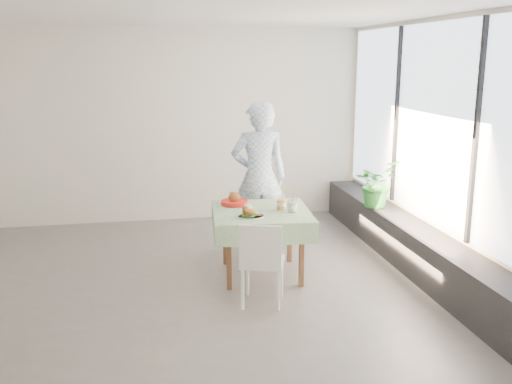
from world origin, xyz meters
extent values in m
plane|color=#5E5C59|center=(0.00, 0.00, 0.00)|extent=(6.00, 6.00, 0.00)
plane|color=white|center=(0.00, 0.00, 2.80)|extent=(6.00, 6.00, 0.00)
cube|color=silver|center=(0.00, 2.50, 1.40)|extent=(6.00, 0.02, 2.80)
cube|color=silver|center=(0.00, -2.50, 1.40)|extent=(6.00, 0.02, 2.80)
cube|color=silver|center=(3.00, 0.00, 1.40)|extent=(0.02, 5.00, 2.80)
cube|color=#D1E0F9|center=(2.97, 0.00, 1.65)|extent=(0.01, 4.80, 2.18)
cube|color=black|center=(2.80, 0.00, 0.25)|extent=(0.40, 4.80, 0.50)
cube|color=brown|center=(1.04, 0.03, 0.71)|extent=(0.97, 0.97, 0.04)
cube|color=white|center=(1.04, 0.03, 0.74)|extent=(1.12, 1.12, 0.01)
cube|color=white|center=(1.10, 0.73, 0.41)|extent=(0.43, 0.43, 0.04)
cube|color=white|center=(1.12, 0.91, 0.62)|extent=(0.39, 0.09, 0.38)
cube|color=white|center=(0.90, -0.71, 0.43)|extent=(0.51, 0.51, 0.04)
cube|color=white|center=(0.85, -0.88, 0.65)|extent=(0.39, 0.16, 0.40)
imported|color=#8CB1E1|center=(1.17, 0.84, 0.94)|extent=(0.71, 0.49, 1.88)
cylinder|color=white|center=(0.88, -0.21, 0.75)|extent=(0.27, 0.27, 0.02)
cylinder|color=#215214|center=(0.85, -0.21, 0.76)|extent=(0.15, 0.15, 0.02)
ellipsoid|color=#9D5B26|center=(0.85, -0.21, 0.81)|extent=(0.13, 0.12, 0.10)
ellipsoid|color=white|center=(0.85, -0.21, 0.85)|extent=(0.09, 0.09, 0.06)
cylinder|color=#A52310|center=(0.97, -0.22, 0.77)|extent=(0.05, 0.05, 0.02)
cylinder|color=white|center=(1.26, 0.03, 0.81)|extent=(0.10, 0.10, 0.15)
cylinder|color=orange|center=(1.26, 0.03, 0.80)|extent=(0.09, 0.09, 0.11)
cylinder|color=white|center=(1.26, 0.03, 0.89)|extent=(0.11, 0.11, 0.01)
cylinder|color=yellow|center=(1.27, 0.03, 0.94)|extent=(0.01, 0.04, 0.20)
cylinder|color=white|center=(1.36, -0.09, 0.81)|extent=(0.10, 0.10, 0.14)
cylinder|color=beige|center=(1.36, -0.09, 0.80)|extent=(0.09, 0.09, 0.10)
cylinder|color=white|center=(1.36, -0.09, 0.89)|extent=(0.11, 0.11, 0.01)
cylinder|color=yellow|center=(1.36, -0.09, 0.94)|extent=(0.01, 0.04, 0.20)
cylinder|color=red|center=(0.79, 0.34, 0.77)|extent=(0.31, 0.31, 0.05)
cylinder|color=white|center=(0.79, 0.34, 0.78)|extent=(0.26, 0.26, 0.02)
ellipsoid|color=#9D5B26|center=(0.79, 0.34, 0.83)|extent=(0.14, 0.13, 0.12)
imported|color=#256F2D|center=(2.70, 0.84, 0.80)|extent=(0.72, 0.70, 0.60)
camera|label=1|loc=(-0.14, -5.84, 2.36)|focal=40.00mm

